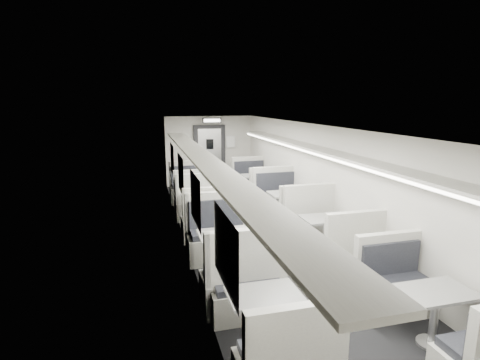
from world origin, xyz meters
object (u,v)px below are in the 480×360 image
vestibule_door (210,156)px  booth_left_b (202,210)px  booth_right_a (257,187)px  booth_left_a (193,195)px  exit_sign (212,120)px  passenger (201,185)px  booth_left_d (263,320)px  booth_right_b (290,209)px  booth_right_d (434,317)px  booth_right_c (325,236)px  booth_left_c (228,256)px

vestibule_door → booth_left_b: bearing=-102.8°
booth_left_b → booth_right_a: size_ratio=1.02×
booth_left_a → exit_sign: bearing=67.3°
booth_left_a → booth_left_b: (0.00, -1.51, 0.00)m
booth_left_a → passenger: passenger is taller
booth_left_a → booth_left_d: size_ratio=1.07×
booth_right_b → booth_right_d: 4.54m
booth_right_c → booth_left_c: bearing=-166.2°
booth_right_d → vestibule_door: (-1.00, 9.43, 0.67)m
booth_right_b → booth_right_d: bearing=-90.0°
booth_right_b → vestibule_door: vestibule_door is taller
booth_left_a → booth_left_c: (0.00, -4.27, 0.02)m
booth_right_c → passenger: size_ratio=1.51×
booth_right_b → booth_right_a: bearing=90.0°
booth_left_c → vestibule_door: size_ratio=1.11×
booth_right_a → booth_right_c: booth_right_c is taller
booth_left_a → booth_right_c: (2.00, -3.78, -0.01)m
vestibule_door → exit_sign: exit_sign is taller
passenger → booth_left_c: bearing=-89.3°
booth_left_b → booth_left_d: booth_left_b is taller
booth_right_a → booth_right_d: size_ratio=1.06×
booth_left_b → booth_right_c: 3.03m
booth_left_d → booth_right_a: (2.00, 6.61, 0.02)m
booth_right_d → booth_left_c: bearing=131.2°
exit_sign → booth_right_c: bearing=-80.8°
booth_left_a → booth_right_b: (2.00, -2.01, 0.02)m
booth_left_c → vestibule_door: vestibule_door is taller
booth_right_c → passenger: 3.95m
passenger → exit_sign: size_ratio=2.33×
exit_sign → booth_left_d: bearing=-96.7°
booth_left_a → booth_left_c: size_ratio=0.95×
vestibule_door → exit_sign: 1.33m
booth_right_a → booth_left_b: bearing=-134.6°
booth_left_a → exit_sign: 3.20m
booth_right_b → passenger: bearing=136.1°
booth_right_b → passenger: (-1.80, 1.73, 0.31)m
booth_left_d → booth_right_d: (2.00, -0.46, -0.00)m
booth_left_c → booth_right_c: (2.00, 0.49, -0.03)m
booth_right_a → vestibule_door: bearing=113.0°
booth_left_b → vestibule_door: bearing=77.2°
booth_left_a → booth_right_c: bearing=-62.1°
booth_left_d → passenger: bearing=88.0°
booth_right_b → booth_right_c: size_ratio=1.07×
booth_right_c → booth_right_d: booth_right_c is taller
booth_right_a → booth_right_d: booth_right_a is taller
booth_left_d → booth_right_a: 6.91m
booth_right_a → booth_left_a: bearing=-165.5°
booth_right_b → vestibule_door: (-1.00, 4.89, 0.62)m
booth_right_a → booth_right_c: bearing=-90.0°
booth_left_b → booth_right_c: size_ratio=1.01×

